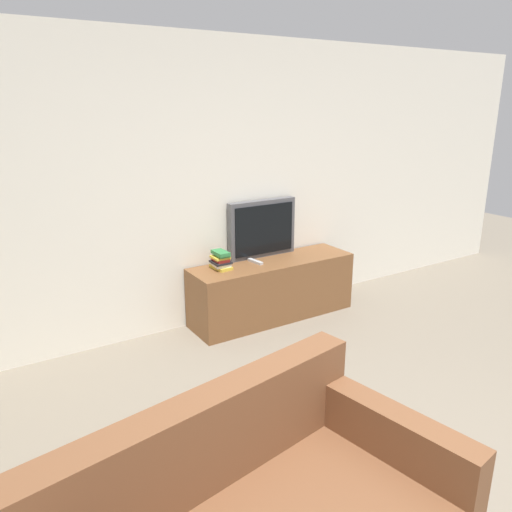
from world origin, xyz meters
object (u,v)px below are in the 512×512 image
object	(u,v)px
television	(262,229)
book_stack	(221,260)
remote_on_stand	(255,262)
tv_stand	(272,289)

from	to	relation	value
television	book_stack	xyz separation A→B (m)	(-0.53, -0.13, -0.20)
remote_on_stand	television	bearing A→B (deg)	40.90
television	book_stack	world-z (taller)	television
tv_stand	television	xyz separation A→B (m)	(0.00, 0.19, 0.57)
television	remote_on_stand	world-z (taller)	television
book_stack	television	bearing A→B (deg)	14.21
book_stack	remote_on_stand	bearing A→B (deg)	-2.06
tv_stand	remote_on_stand	size ratio (longest dim) A/B	8.77
tv_stand	television	distance (m)	0.60
television	book_stack	bearing A→B (deg)	-165.79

